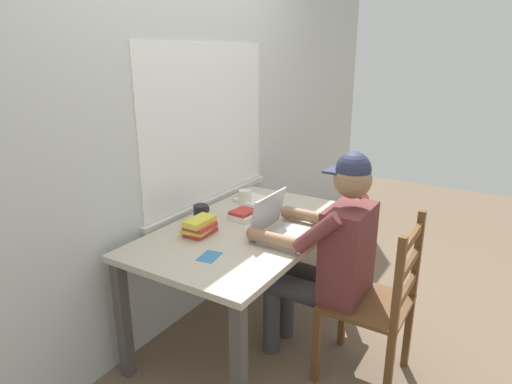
{
  "coord_description": "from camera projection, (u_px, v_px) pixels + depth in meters",
  "views": [
    {
      "loc": [
        -2.0,
        -1.29,
        1.7
      ],
      "look_at": [
        0.01,
        -0.05,
        0.95
      ],
      "focal_mm": 30.97,
      "sensor_mm": 36.0,
      "label": 1
    }
  ],
  "objects": [
    {
      "name": "ground_plane",
      "position": [
        249.0,
        334.0,
        2.79
      ],
      "size": [
        8.0,
        8.0,
        0.0
      ],
      "primitive_type": "plane",
      "color": "brown"
    },
    {
      "name": "back_wall",
      "position": [
        178.0,
        122.0,
        2.64
      ],
      "size": [
        6.0,
        0.08,
        2.6
      ],
      "color": "beige",
      "rests_on": "ground"
    },
    {
      "name": "book_stack_main",
      "position": [
        199.0,
        227.0,
        2.44
      ],
      "size": [
        0.2,
        0.16,
        0.1
      ],
      "color": "#BC332D",
      "rests_on": "desk"
    },
    {
      "name": "wooden_chair",
      "position": [
        377.0,
        303.0,
        2.28
      ],
      "size": [
        0.42,
        0.42,
        0.93
      ],
      "color": "brown",
      "rests_on": "ground"
    },
    {
      "name": "laptop",
      "position": [
        281.0,
        227.0,
        2.43
      ],
      "size": [
        0.33,
        0.28,
        0.23
      ],
      "color": "#ADAFB2",
      "rests_on": "desk"
    },
    {
      "name": "paper_pile_near_laptop",
      "position": [
        253.0,
        200.0,
        3.01
      ],
      "size": [
        0.24,
        0.24,
        0.02
      ],
      "primitive_type": "cube",
      "rotation": [
        0.0,
        0.0,
        -0.21
      ],
      "color": "silver",
      "rests_on": "desk"
    },
    {
      "name": "computer_mouse",
      "position": [
        317.0,
        219.0,
        2.63
      ],
      "size": [
        0.06,
        0.1,
        0.03
      ],
      "primitive_type": "ellipsoid",
      "color": "#ADAFB2",
      "rests_on": "desk"
    },
    {
      "name": "desk",
      "position": [
        248.0,
        241.0,
        2.59
      ],
      "size": [
        1.41,
        0.84,
        0.73
      ],
      "color": "#BCB29E",
      "rests_on": "ground"
    },
    {
      "name": "coffee_mug_dark",
      "position": [
        201.0,
        213.0,
        2.64
      ],
      "size": [
        0.12,
        0.09,
        0.1
      ],
      "color": "black",
      "rests_on": "desk"
    },
    {
      "name": "book_stack_side",
      "position": [
        243.0,
        215.0,
        2.69
      ],
      "size": [
        0.16,
        0.15,
        0.05
      ],
      "color": "white",
      "rests_on": "desk"
    },
    {
      "name": "landscape_photo_print",
      "position": [
        209.0,
        257.0,
        2.19
      ],
      "size": [
        0.14,
        0.11,
        0.0
      ],
      "primitive_type": "cube",
      "rotation": [
        0.0,
        0.0,
        0.17
      ],
      "color": "teal",
      "rests_on": "desk"
    },
    {
      "name": "seated_person",
      "position": [
        329.0,
        252.0,
        2.36
      ],
      "size": [
        0.5,
        0.6,
        1.24
      ],
      "color": "brown",
      "rests_on": "ground"
    },
    {
      "name": "coffee_mug_white",
      "position": [
        245.0,
        196.0,
        2.97
      ],
      "size": [
        0.12,
        0.09,
        0.09
      ],
      "color": "silver",
      "rests_on": "desk"
    }
  ]
}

